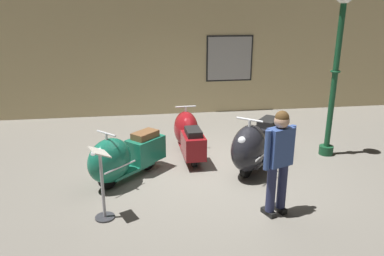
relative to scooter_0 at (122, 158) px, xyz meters
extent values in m
plane|color=slate|center=(1.57, 0.17, -0.44)|extent=(60.00, 60.00, 0.00)
cube|color=#CCB784|center=(1.57, 4.21, 1.20)|extent=(18.00, 0.20, 3.28)
cube|color=black|center=(2.85, 4.09, 1.06)|extent=(1.29, 0.03, 1.24)
cube|color=#9E9E9E|center=(2.85, 4.08, 1.06)|extent=(1.21, 0.01, 1.16)
cylinder|color=black|center=(-0.22, -0.21, -0.25)|extent=(0.33, 0.33, 0.39)
cylinder|color=silver|center=(-0.22, -0.21, -0.25)|extent=(0.19, 0.19, 0.18)
cylinder|color=black|center=(0.44, 0.44, -0.25)|extent=(0.33, 0.33, 0.39)
cylinder|color=silver|center=(0.44, 0.44, -0.25)|extent=(0.19, 0.19, 0.18)
cube|color=#196B51|center=(0.11, 0.11, -0.27)|extent=(0.91, 0.90, 0.05)
ellipsoid|color=#196B51|center=(-0.18, -0.18, 0.03)|extent=(0.94, 0.94, 0.74)
cube|color=#196B51|center=(0.42, 0.41, -0.03)|extent=(0.75, 0.75, 0.43)
cube|color=brown|center=(0.42, 0.41, 0.24)|extent=(0.53, 0.53, 0.12)
sphere|color=silver|center=(-0.38, -0.37, 0.24)|extent=(0.15, 0.15, 0.15)
cylinder|color=silver|center=(-0.20, -0.20, 0.37)|extent=(0.04, 0.04, 0.27)
cylinder|color=silver|center=(-0.20, -0.20, 0.51)|extent=(0.33, 0.33, 0.03)
cube|color=silver|center=(-0.01, -0.36, -0.02)|extent=(0.48, 0.47, 0.02)
cylinder|color=black|center=(1.27, 1.36, -0.25)|extent=(0.09, 0.38, 0.38)
cylinder|color=silver|center=(1.27, 1.36, -0.25)|extent=(0.10, 0.17, 0.17)
cylinder|color=black|center=(1.30, 0.46, -0.25)|extent=(0.09, 0.38, 0.38)
cylinder|color=silver|center=(1.30, 0.46, -0.25)|extent=(0.10, 0.17, 0.17)
cube|color=maroon|center=(1.29, 0.91, -0.27)|extent=(0.38, 0.92, 0.05)
ellipsoid|color=maroon|center=(1.27, 1.32, 0.02)|extent=(0.52, 0.82, 0.72)
cube|color=maroon|center=(1.30, 0.50, -0.04)|extent=(0.40, 0.66, 0.42)
cube|color=black|center=(1.30, 0.50, 0.23)|extent=(0.28, 0.47, 0.11)
sphere|color=silver|center=(1.26, 1.58, 0.22)|extent=(0.14, 0.14, 0.14)
cylinder|color=silver|center=(1.27, 1.34, 0.35)|extent=(0.04, 0.04, 0.27)
cylinder|color=silver|center=(1.27, 1.34, 0.49)|extent=(0.42, 0.05, 0.03)
cylinder|color=black|center=(2.16, -0.13, -0.23)|extent=(0.34, 0.39, 0.43)
cylinder|color=silver|center=(2.16, -0.13, -0.23)|extent=(0.20, 0.22, 0.19)
cylinder|color=black|center=(2.82, 0.65, -0.23)|extent=(0.34, 0.39, 0.43)
cylinder|color=silver|center=(2.82, 0.65, -0.23)|extent=(0.20, 0.22, 0.19)
cube|color=black|center=(2.49, 0.26, -0.25)|extent=(0.96, 1.03, 0.05)
ellipsoid|color=black|center=(2.20, -0.09, 0.08)|extent=(1.01, 1.05, 0.82)
cube|color=black|center=(2.79, 0.62, 0.01)|extent=(0.80, 0.84, 0.47)
cube|color=black|center=(2.79, 0.62, 0.31)|extent=(0.56, 0.59, 0.13)
sphere|color=silver|center=(2.00, -0.32, 0.31)|extent=(0.16, 0.16, 0.16)
cylinder|color=silver|center=(2.17, -0.12, 0.46)|extent=(0.05, 0.05, 0.30)
cylinder|color=silver|center=(2.17, -0.12, 0.61)|extent=(0.39, 0.33, 0.03)
cube|color=silver|center=(2.41, -0.27, 0.03)|extent=(0.48, 0.56, 0.03)
cylinder|color=#144728|center=(4.06, 0.65, -0.35)|extent=(0.28, 0.28, 0.18)
cylinder|color=#144728|center=(4.06, 0.65, 1.11)|extent=(0.11, 0.11, 2.75)
torus|color=#144728|center=(4.06, 0.65, 1.25)|extent=(0.19, 0.19, 0.04)
cube|color=black|center=(2.31, -1.33, -0.40)|extent=(0.18, 0.26, 0.08)
cylinder|color=#23284C|center=(2.32, -1.35, 0.02)|extent=(0.13, 0.13, 0.77)
cube|color=black|center=(2.12, -1.41, -0.40)|extent=(0.18, 0.26, 0.08)
cylinder|color=#23284C|center=(2.12, -1.42, 0.02)|extent=(0.13, 0.13, 0.77)
cube|color=#334C8C|center=(2.22, -1.39, 0.60)|extent=(0.40, 0.30, 0.54)
cylinder|color=#334C8C|center=(2.42, -1.31, 0.59)|extent=(0.08, 0.08, 0.56)
cylinder|color=#334C8C|center=(2.01, -1.47, 0.59)|extent=(0.08, 0.08, 0.56)
sphere|color=tan|center=(2.22, -1.39, 0.97)|extent=(0.21, 0.21, 0.21)
sphere|color=brown|center=(2.22, -1.39, 1.02)|extent=(0.19, 0.19, 0.19)
cylinder|color=#333338|center=(-0.22, -1.15, -0.43)|extent=(0.28, 0.28, 0.02)
cylinder|color=#A5A5AD|center=(-0.22, -1.15, 0.07)|extent=(0.04, 0.04, 0.97)
cube|color=silver|center=(-0.22, -1.15, 0.57)|extent=(0.33, 0.38, 0.12)
camera|label=1|loc=(0.33, -5.93, 2.44)|focal=34.86mm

